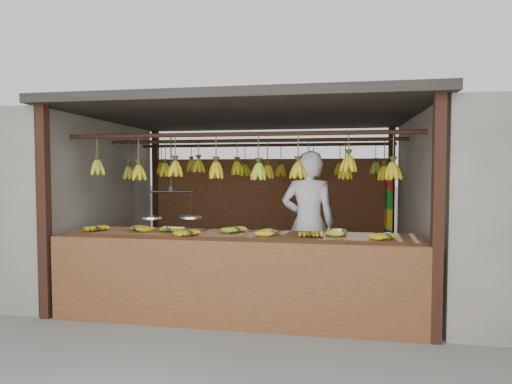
# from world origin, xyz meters

# --- Properties ---
(ground) EXTENTS (80.00, 80.00, 0.00)m
(ground) POSITION_xyz_m (0.00, 0.00, 0.00)
(ground) COLOR #5B5B57
(stall) EXTENTS (4.30, 3.30, 2.40)m
(stall) POSITION_xyz_m (0.00, 0.33, 1.97)
(stall) COLOR black
(stall) RESTS_ON ground
(neighbor_left) EXTENTS (3.00, 3.00, 2.30)m
(neighbor_left) POSITION_xyz_m (-3.60, 0.00, 1.15)
(neighbor_left) COLOR slate
(neighbor_left) RESTS_ON ground
(counter) EXTENTS (3.86, 0.88, 0.96)m
(counter) POSITION_xyz_m (0.03, -1.23, 0.72)
(counter) COLOR #5A331B
(counter) RESTS_ON ground
(hanging_bananas) EXTENTS (3.61, 2.22, 0.39)m
(hanging_bananas) POSITION_xyz_m (-0.00, 0.01, 1.62)
(hanging_bananas) COLOR #92A523
(hanging_bananas) RESTS_ON ground
(balance_scale) EXTENTS (0.68, 0.37, 0.95)m
(balance_scale) POSITION_xyz_m (-0.76, -1.00, 1.12)
(balance_scale) COLOR black
(balance_scale) RESTS_ON ground
(vendor) EXTENTS (0.72, 0.51, 1.85)m
(vendor) POSITION_xyz_m (0.76, -0.15, 0.93)
(vendor) COLOR white
(vendor) RESTS_ON ground
(bag_bundles) EXTENTS (0.08, 0.26, 1.26)m
(bag_bundles) POSITION_xyz_m (1.94, 1.35, 0.99)
(bag_bundles) COLOR red
(bag_bundles) RESTS_ON ground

